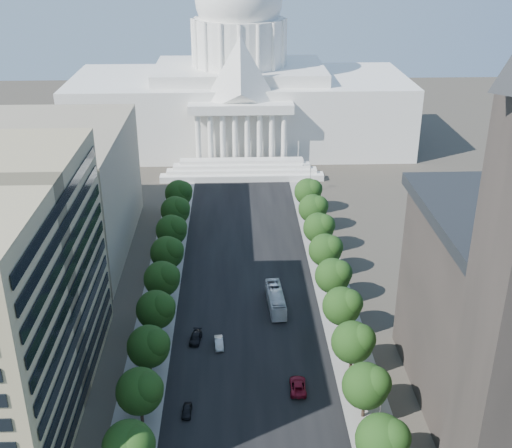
{
  "coord_description": "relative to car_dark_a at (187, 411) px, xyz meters",
  "views": [
    {
      "loc": [
        -2.53,
        -45.81,
        72.5
      ],
      "look_at": [
        1.82,
        73.43,
        17.83
      ],
      "focal_mm": 45.0,
      "sensor_mm": 36.0,
      "label": 1
    }
  ],
  "objects": [
    {
      "name": "streetlight_c",
      "position": [
        30.79,
        22.45,
        5.17
      ],
      "size": [
        2.61,
        0.44,
        9.0
      ],
      "color": "gray",
      "rests_on": "ground"
    },
    {
      "name": "tree_l_c",
      "position": [
        -6.78,
        -1.75,
        5.8
      ],
      "size": [
        7.79,
        7.6,
        9.97
      ],
      "color": "#33261C",
      "rests_on": "ground"
    },
    {
      "name": "tree_l_h",
      "position": [
        -6.78,
        58.25,
        5.8
      ],
      "size": [
        7.79,
        7.6,
        9.97
      ],
      "color": "#33261C",
      "rests_on": "ground"
    },
    {
      "name": "road_asphalt",
      "position": [
        10.88,
        52.45,
        -0.65
      ],
      "size": [
        30.0,
        260.0,
        0.01
      ],
      "primitive_type": "cube",
      "color": "black",
      "rests_on": "ground"
    },
    {
      "name": "office_block_left_far",
      "position": [
        -37.12,
        62.45,
        14.35
      ],
      "size": [
        38.0,
        52.0,
        30.0
      ],
      "primitive_type": "cube",
      "color": "gray",
      "rests_on": "ground"
    },
    {
      "name": "streetlight_e",
      "position": [
        30.79,
        72.45,
        5.17
      ],
      "size": [
        2.61,
        0.44,
        9.0
      ],
      "color": "gray",
      "rests_on": "ground"
    },
    {
      "name": "car_red",
      "position": [
        18.85,
        5.42,
        0.18
      ],
      "size": [
        3.02,
        6.08,
        1.66
      ],
      "primitive_type": "imported",
      "rotation": [
        0.0,
        0.0,
        3.09
      ],
      "color": "maroon",
      "rests_on": "ground"
    },
    {
      "name": "sidewalk_right",
      "position": [
        29.88,
        52.45,
        -0.65
      ],
      "size": [
        8.0,
        260.0,
        0.02
      ],
      "primitive_type": "cube",
      "color": "gray",
      "rests_on": "ground"
    },
    {
      "name": "tree_l_g",
      "position": [
        -6.78,
        46.25,
        5.8
      ],
      "size": [
        7.79,
        7.6,
        9.97
      ],
      "color": "#33261C",
      "rests_on": "ground"
    },
    {
      "name": "tree_r_i",
      "position": [
        29.22,
        70.25,
        5.8
      ],
      "size": [
        7.79,
        7.6,
        9.97
      ],
      "color": "#33261C",
      "rests_on": "ground"
    },
    {
      "name": "streetlight_b",
      "position": [
        30.79,
        -2.55,
        5.17
      ],
      "size": [
        2.61,
        0.44,
        9.0
      ],
      "color": "gray",
      "rests_on": "ground"
    },
    {
      "name": "tree_r_g",
      "position": [
        29.22,
        46.25,
        5.8
      ],
      "size": [
        7.79,
        7.6,
        9.97
      ],
      "color": "#33261C",
      "rests_on": "ground"
    },
    {
      "name": "tree_l_e",
      "position": [
        -6.78,
        22.25,
        5.8
      ],
      "size": [
        7.79,
        7.6,
        9.97
      ],
      "color": "#33261C",
      "rests_on": "ground"
    },
    {
      "name": "tree_r_h",
      "position": [
        29.22,
        58.25,
        5.8
      ],
      "size": [
        7.79,
        7.6,
        9.97
      ],
      "color": "#33261C",
      "rests_on": "ground"
    },
    {
      "name": "tree_l_i",
      "position": [
        -6.78,
        70.25,
        5.8
      ],
      "size": [
        7.79,
        7.6,
        9.97
      ],
      "color": "#33261C",
      "rests_on": "ground"
    },
    {
      "name": "tree_r_d",
      "position": [
        29.22,
        10.25,
        5.8
      ],
      "size": [
        7.79,
        7.6,
        9.97
      ],
      "color": "#33261C",
      "rests_on": "ground"
    },
    {
      "name": "car_silver",
      "position": [
        4.99,
        18.74,
        0.1
      ],
      "size": [
        1.93,
        4.66,
        1.5
      ],
      "primitive_type": "imported",
      "rotation": [
        0.0,
        0.0,
        0.08
      ],
      "color": "#A4A7AB",
      "rests_on": "ground"
    },
    {
      "name": "tree_r_j",
      "position": [
        29.22,
        82.25,
        5.8
      ],
      "size": [
        7.79,
        7.6,
        9.97
      ],
      "color": "#33261C",
      "rests_on": "ground"
    },
    {
      "name": "tree_l_b",
      "position": [
        -6.78,
        -13.75,
        5.8
      ],
      "size": [
        7.79,
        7.6,
        9.97
      ],
      "color": "#33261C",
      "rests_on": "ground"
    },
    {
      "name": "car_dark_b",
      "position": [
        0.44,
        20.64,
        0.06
      ],
      "size": [
        2.65,
        5.16,
        1.43
      ],
      "primitive_type": "imported",
      "rotation": [
        0.0,
        0.0,
        -0.13
      ],
      "color": "black",
      "rests_on": "ground"
    },
    {
      "name": "car_dark_a",
      "position": [
        0.0,
        0.0,
        0.0
      ],
      "size": [
        1.7,
        3.89,
        1.3
      ],
      "primitive_type": "imported",
      "rotation": [
        0.0,
        0.0,
        -0.04
      ],
      "color": "black",
      "rests_on": "ground"
    },
    {
      "name": "tree_l_j",
      "position": [
        -6.78,
        82.25,
        5.8
      ],
      "size": [
        7.79,
        7.6,
        9.97
      ],
      "color": "#33261C",
      "rests_on": "ground"
    },
    {
      "name": "tree_l_f",
      "position": [
        -6.78,
        34.25,
        5.8
      ],
      "size": [
        7.79,
        7.6,
        9.97
      ],
      "color": "#33261C",
      "rests_on": "ground"
    },
    {
      "name": "city_bus",
      "position": [
        16.73,
        32.49,
        1.19
      ],
      "size": [
        3.83,
        13.36,
        3.68
      ],
      "primitive_type": "imported",
      "rotation": [
        0.0,
        0.0,
        0.06
      ],
      "color": "silver",
      "rests_on": "ground"
    },
    {
      "name": "tree_r_f",
      "position": [
        29.22,
        34.25,
        5.8
      ],
      "size": [
        7.79,
        7.6,
        9.97
      ],
      "color": "#33261C",
      "rests_on": "ground"
    },
    {
      "name": "capitol",
      "position": [
        10.88,
        147.34,
        19.36
      ],
      "size": [
        120.0,
        56.0,
        73.0
      ],
      "color": "white",
      "rests_on": "ground"
    },
    {
      "name": "streetlight_f",
      "position": [
        30.79,
        97.45,
        5.17
      ],
      "size": [
        2.61,
        0.44,
        9.0
      ],
      "color": "gray",
      "rests_on": "ground"
    },
    {
      "name": "tree_r_b",
      "position": [
        29.22,
        -13.75,
        5.8
      ],
      "size": [
        7.79,
        7.6,
        9.97
      ],
      "color": "#33261C",
      "rests_on": "ground"
    },
    {
      "name": "tree_l_d",
      "position": [
        -6.78,
        10.25,
        5.8
      ],
      "size": [
        7.79,
        7.6,
        9.97
      ],
      "color": "#33261C",
      "rests_on": "ground"
    },
    {
      "name": "tree_r_c",
      "position": [
        29.22,
        -1.75,
        5.8
      ],
      "size": [
        7.79,
        7.6,
        9.97
      ],
      "color": "#33261C",
      "rests_on": "ground"
    },
    {
      "name": "streetlight_d",
      "position": [
        30.79,
        47.45,
        5.17
      ],
      "size": [
        2.61,
        0.44,
        9.0
      ],
      "color": "gray",
      "rests_on": "ground"
    },
    {
      "name": "sidewalk_left",
      "position": [
        -8.12,
        52.45,
        -0.65
      ],
      "size": [
        8.0,
        260.0,
        0.02
      ],
      "primitive_type": "cube",
      "color": "gray",
      "rests_on": "ground"
    },
    {
      "name": "tree_r_e",
      "position": [
        29.22,
        22.25,
        5.8
      ],
      "size": [
        7.79,
        7.6,
        9.97
      ],
      "color": "#33261C",
      "rests_on": "ground"
    }
  ]
}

